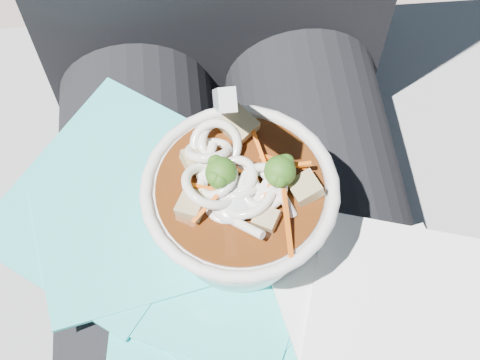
{
  "coord_description": "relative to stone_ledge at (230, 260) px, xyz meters",
  "views": [
    {
      "loc": [
        -0.02,
        -0.2,
        1.08
      ],
      "look_at": [
        0.0,
        0.02,
        0.68
      ],
      "focal_mm": 50.0,
      "sensor_mm": 36.0,
      "label": 1
    }
  ],
  "objects": [
    {
      "name": "person_body",
      "position": [
        -0.0,
        -0.06,
        0.32
      ],
      "size": [
        0.34,
        0.94,
        0.98
      ],
      "color": "black",
      "rests_on": "ground"
    },
    {
      "name": "stone_ledge",
      "position": [
        0.0,
        0.0,
        0.0
      ],
      "size": [
        1.01,
        0.53,
        0.43
      ],
      "primitive_type": "cube",
      "rotation": [
        0.0,
        0.0,
        -0.03
      ],
      "color": "gray",
      "rests_on": "ground"
    },
    {
      "name": "udon_bowl",
      "position": [
        -0.0,
        -0.13,
        0.43
      ],
      "size": [
        0.16,
        0.16,
        0.19
      ],
      "color": "white",
      "rests_on": "plastic_bag"
    },
    {
      "name": "plastic_bag",
      "position": [
        -0.04,
        -0.15,
        0.38
      ],
      "size": [
        0.33,
        0.34,
        0.01
      ],
      "color": "#2EC3C2",
      "rests_on": "lap"
    },
    {
      "name": "napkins",
      "position": [
        0.1,
        -0.21,
        0.39
      ],
      "size": [
        0.17,
        0.17,
        0.01
      ],
      "color": "white",
      "rests_on": "plastic_bag"
    },
    {
      "name": "lap",
      "position": [
        0.0,
        -0.15,
        0.29
      ],
      "size": [
        0.33,
        0.48,
        0.16
      ],
      "color": "black",
      "rests_on": "stone_ledge"
    }
  ]
}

